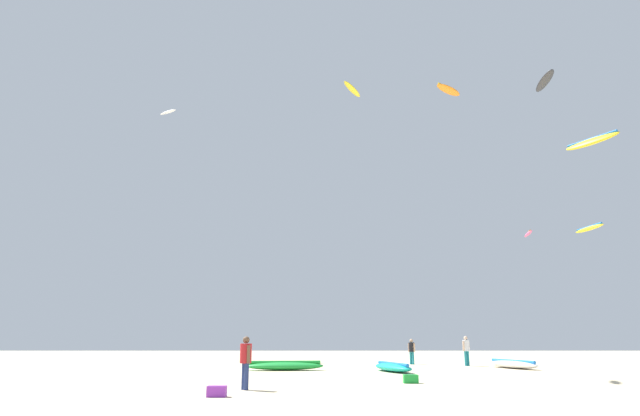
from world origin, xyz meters
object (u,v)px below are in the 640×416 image
Objects in this scene: kite_aloft_3 at (531,234)px; kite_aloft_6 at (355,89)px; person_left at (414,350)px; person_midground at (469,348)px; kite_grounded_near at (287,366)px; kite_aloft_4 at (592,228)px; person_foreground at (248,358)px; gear_bag at (413,379)px; cooler_box at (220,391)px; kite_grounded_far at (516,364)px; kite_grounded_mid at (396,367)px; kite_aloft_1 at (547,81)px; kite_aloft_5 at (170,112)px; kite_aloft_0 at (451,90)px; kite_aloft_7 at (595,141)px.

kite_aloft_6 is at bearing -129.38° from kite_aloft_3.
person_left is 0.59× the size of kite_aloft_3.
kite_grounded_near is at bearing -102.25° from person_midground.
kite_aloft_4 reaches higher than kite_grounded_near.
person_foreground is 0.58× the size of kite_aloft_4.
gear_bag is 34.72m from kite_aloft_3.
kite_aloft_6 is at bearing -145.60° from person_foreground.
kite_aloft_4 is (22.12, 20.46, 9.05)m from cooler_box.
gear_bag is (-7.46, -10.04, -0.07)m from kite_grounded_far.
person_midground is 7.97m from kite_grounded_mid.
kite_aloft_1 is at bearing -6.52° from kite_grounded_near.
kite_aloft_5 is (-11.84, 28.36, 21.39)m from person_foreground.
kite_aloft_1 is 1.04× the size of kite_aloft_3.
kite_grounded_far is at bearing -30.79° from kite_aloft_0.
person_midground is 0.63× the size of kite_aloft_1.
person_left reaches higher than kite_grounded_mid.
kite_aloft_3 is (11.19, 17.13, -6.55)m from kite_aloft_0.
kite_aloft_7 is (13.52, 0.01, 14.49)m from person_left.
kite_grounded_far is at bearing -115.47° from kite_aloft_3.
kite_aloft_4 is at bearing 42.76° from cooler_box.
kite_grounded_near is (0.65, 10.94, -0.79)m from person_foreground.
kite_grounded_far is 17.81m from kite_aloft_0.
kite_aloft_6 is at bearing 103.94° from gear_bag.
person_left is at bearing 136.82° from kite_grounded_far.
kite_aloft_5 is at bearing 134.18° from kite_grounded_mid.
kite_aloft_3 is at bearing 64.53° from kite_grounded_far.
kite_aloft_4 is at bearing 19.30° from kite_grounded_near.
kite_grounded_far is at bearing -151.39° from kite_aloft_7.
kite_aloft_5 reaches higher than kite_aloft_4.
person_foreground reaches higher than kite_grounded_near.
cooler_box is (-9.09, -19.59, -0.78)m from person_left.
kite_aloft_5 reaches higher than kite_aloft_3.
person_midground is at bearing 120.95° from kite_aloft_1.
person_foreground is at bearing -125.53° from kite_aloft_3.
kite_grounded_mid is at bearing -126.65° from kite_aloft_3.
kite_aloft_7 reaches higher than kite_aloft_3.
kite_aloft_1 is (15.97, 11.44, 15.86)m from cooler_box.
kite_aloft_6 is (-9.12, -3.33, 15.35)m from kite_grounded_far.
person_foreground is 0.65× the size of kite_aloft_3.
kite_aloft_0 is 11.65m from kite_aloft_7.
kite_aloft_5 is at bearing 148.37° from kite_grounded_far.
cooler_box is 42.05m from kite_aloft_3.
kite_grounded_far is at bearing 8.02° from kite_grounded_near.
kite_aloft_5 reaches higher than kite_grounded_far.
kite_aloft_5 reaches higher than kite_aloft_0.
kite_aloft_7 reaches higher than kite_aloft_4.
kite_aloft_7 is (22.07, 17.42, 14.40)m from person_foreground.
kite_grounded_far reaches higher than gear_bag.
kite_aloft_7 is at bearing 16.83° from kite_grounded_near.
person_midground is 16.68m from kite_aloft_1.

